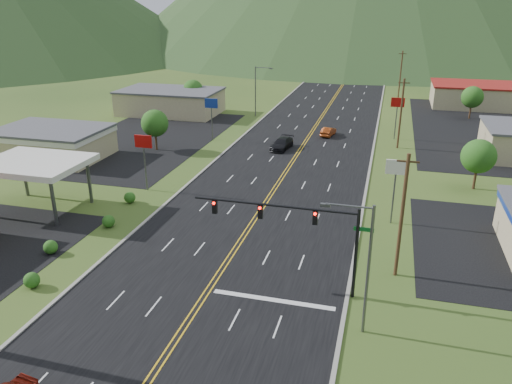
% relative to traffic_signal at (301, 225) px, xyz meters
% --- Properties ---
extents(traffic_signal, '(13.10, 0.43, 7.00)m').
position_rel_traffic_signal_xyz_m(traffic_signal, '(0.00, 0.00, 0.00)').
color(traffic_signal, black).
rests_on(traffic_signal, ground).
extents(streetlight_east, '(3.28, 0.25, 9.00)m').
position_rel_traffic_signal_xyz_m(streetlight_east, '(4.70, -4.00, -0.15)').
color(streetlight_east, '#59595E').
rests_on(streetlight_east, ground).
extents(streetlight_west, '(3.28, 0.25, 9.00)m').
position_rel_traffic_signal_xyz_m(streetlight_west, '(-18.16, 56.00, -0.15)').
color(streetlight_west, '#59595E').
rests_on(streetlight_west, ground).
extents(gas_canopy, '(10.00, 8.00, 5.30)m').
position_rel_traffic_signal_xyz_m(gas_canopy, '(-28.48, 8.00, -0.46)').
color(gas_canopy, white).
rests_on(gas_canopy, ground).
extents(building_west_mid, '(14.40, 10.40, 4.10)m').
position_rel_traffic_signal_xyz_m(building_west_mid, '(-38.48, 24.00, -3.06)').
color(building_west_mid, '#C0B285').
rests_on(building_west_mid, ground).
extents(building_west_far, '(18.40, 11.40, 4.50)m').
position_rel_traffic_signal_xyz_m(building_west_far, '(-34.48, 54.00, -3.07)').
color(building_west_far, '#C0B285').
rests_on(building_west_far, ground).
extents(building_east_far, '(16.40, 12.40, 4.50)m').
position_rel_traffic_signal_xyz_m(building_east_far, '(21.52, 76.00, -3.07)').
color(building_east_far, '#C0B285').
rests_on(building_east_far, ground).
extents(pole_sign_west_a, '(2.00, 0.18, 6.40)m').
position_rel_traffic_signal_xyz_m(pole_sign_west_a, '(-20.48, 16.00, -0.28)').
color(pole_sign_west_a, '#59595E').
rests_on(pole_sign_west_a, ground).
extents(pole_sign_west_b, '(2.00, 0.18, 6.40)m').
position_rel_traffic_signal_xyz_m(pole_sign_west_b, '(-20.48, 38.00, -0.28)').
color(pole_sign_west_b, '#59595E').
rests_on(pole_sign_west_b, ground).
extents(pole_sign_east_a, '(2.00, 0.18, 6.40)m').
position_rel_traffic_signal_xyz_m(pole_sign_east_a, '(6.52, 14.00, -0.28)').
color(pole_sign_east_a, '#59595E').
rests_on(pole_sign_east_a, ground).
extents(pole_sign_east_b, '(2.00, 0.18, 6.40)m').
position_rel_traffic_signal_xyz_m(pole_sign_east_b, '(6.52, 46.00, -0.28)').
color(pole_sign_east_b, '#59595E').
rests_on(pole_sign_east_b, ground).
extents(tree_west_a, '(3.84, 3.84, 5.82)m').
position_rel_traffic_signal_xyz_m(tree_west_a, '(-26.48, 31.00, -1.44)').
color(tree_west_a, '#382314').
rests_on(tree_west_a, ground).
extents(tree_west_b, '(3.84, 3.84, 5.82)m').
position_rel_traffic_signal_xyz_m(tree_west_b, '(-31.48, 58.00, -1.44)').
color(tree_west_b, '#382314').
rests_on(tree_west_b, ground).
extents(tree_east_a, '(3.84, 3.84, 5.82)m').
position_rel_traffic_signal_xyz_m(tree_east_a, '(15.52, 26.00, -1.44)').
color(tree_east_a, '#382314').
rests_on(tree_east_a, ground).
extents(tree_east_b, '(3.84, 3.84, 5.82)m').
position_rel_traffic_signal_xyz_m(tree_east_b, '(19.52, 64.00, -1.44)').
color(tree_east_b, '#382314').
rests_on(tree_east_b, ground).
extents(utility_pole_a, '(1.60, 0.28, 10.00)m').
position_rel_traffic_signal_xyz_m(utility_pole_a, '(7.02, 4.00, -0.20)').
color(utility_pole_a, '#382314').
rests_on(utility_pole_a, ground).
extents(utility_pole_b, '(1.60, 0.28, 10.00)m').
position_rel_traffic_signal_xyz_m(utility_pole_b, '(7.02, 41.00, -0.20)').
color(utility_pole_b, '#382314').
rests_on(utility_pole_b, ground).
extents(utility_pole_c, '(1.60, 0.28, 10.00)m').
position_rel_traffic_signal_xyz_m(utility_pole_c, '(7.02, 81.00, -0.20)').
color(utility_pole_c, '#382314').
rests_on(utility_pole_c, ground).
extents(utility_pole_d, '(1.60, 0.28, 10.00)m').
position_rel_traffic_signal_xyz_m(utility_pole_d, '(7.02, 121.00, -0.20)').
color(utility_pole_d, '#382314').
rests_on(utility_pole_d, ground).
extents(car_dark_mid, '(2.91, 5.57, 1.54)m').
position_rel_traffic_signal_xyz_m(car_dark_mid, '(-9.12, 35.96, -4.56)').
color(car_dark_mid, black).
rests_on(car_dark_mid, ground).
extents(car_red_far, '(2.15, 4.36, 1.38)m').
position_rel_traffic_signal_xyz_m(car_red_far, '(-3.61, 45.12, -4.64)').
color(car_red_far, '#8E330F').
rests_on(car_red_far, ground).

